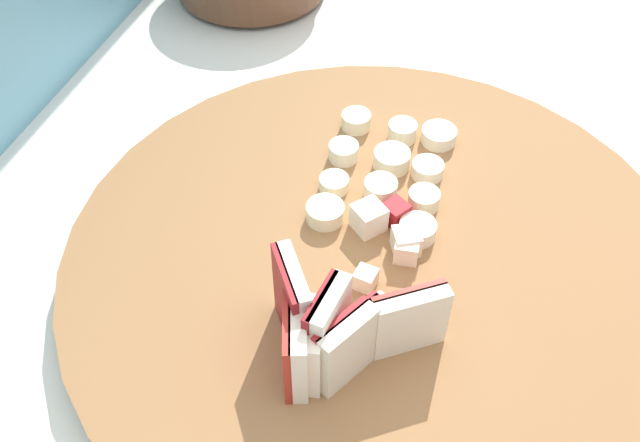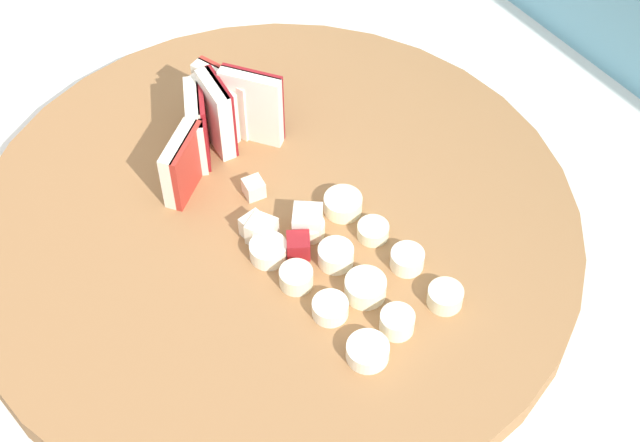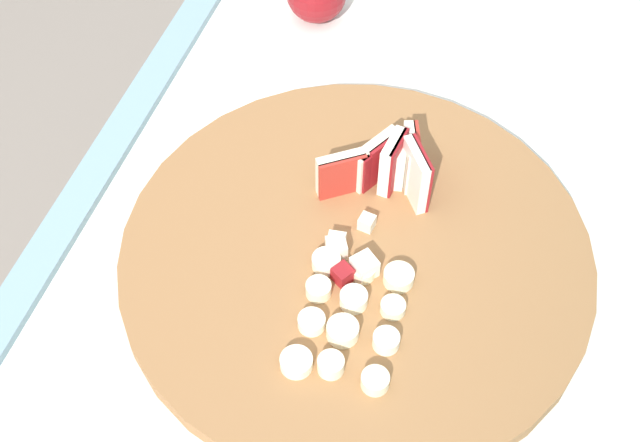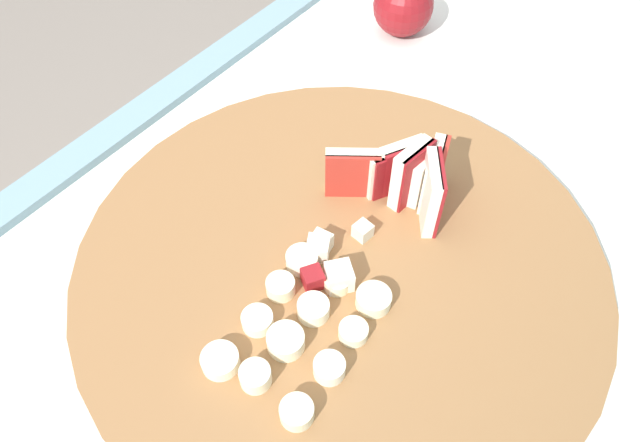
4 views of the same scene
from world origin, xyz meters
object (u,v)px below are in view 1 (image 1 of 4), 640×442
Objects in this scene: apple_wedge_fan at (331,333)px; banana_slice_rows at (386,173)px; cutting_board at (378,263)px; apple_dice_pile at (389,234)px.

apple_wedge_fan is 0.17m from banana_slice_rows.
cutting_board is 3.98× the size of apple_wedge_fan.
cutting_board is at bearing -168.94° from banana_slice_rows.
banana_slice_rows reaches higher than cutting_board.
banana_slice_rows is at bearing 16.68° from apple_dice_pile.
cutting_board is 0.10m from apple_wedge_fan.
apple_dice_pile reaches higher than banana_slice_rows.
apple_dice_pile is (0.01, -0.00, 0.02)m from cutting_board.
apple_wedge_fan is 1.34× the size of apple_dice_pile.
banana_slice_rows is (0.17, 0.01, -0.02)m from apple_wedge_fan.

